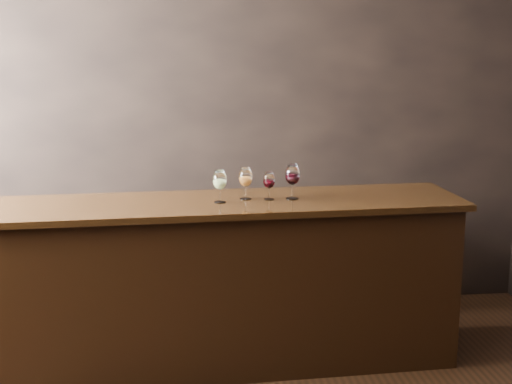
{
  "coord_description": "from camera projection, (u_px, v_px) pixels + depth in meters",
  "views": [
    {
      "loc": [
        -0.14,
        -2.89,
        1.98
      ],
      "look_at": [
        0.35,
        1.26,
        1.09
      ],
      "focal_mm": 50.0,
      "sensor_mm": 36.0,
      "label": 1
    }
  ],
  "objects": [
    {
      "name": "room_shell",
      "position": [
        149.0,
        83.0,
        2.95
      ],
      "size": [
        5.02,
        4.52,
        2.81
      ],
      "color": "black",
      "rests_on": "ground"
    },
    {
      "name": "bar_counter",
      "position": [
        220.0,
        287.0,
        4.37
      ],
      "size": [
        2.89,
        0.73,
        1.0
      ],
      "primitive_type": "cube",
      "rotation": [
        0.0,
        0.0,
        0.04
      ],
      "color": "black",
      "rests_on": "ground"
    },
    {
      "name": "bar_top",
      "position": [
        219.0,
        204.0,
        4.27
      ],
      "size": [
        2.99,
        0.81,
        0.04
      ],
      "primitive_type": "cube",
      "rotation": [
        0.0,
        0.0,
        0.04
      ],
      "color": "black",
      "rests_on": "bar_counter"
    },
    {
      "name": "back_bar_shelf",
      "position": [
        168.0,
        262.0,
        5.1
      ],
      "size": [
        2.37,
        0.4,
        0.85
      ],
      "primitive_type": "cube",
      "color": "black",
      "rests_on": "ground"
    },
    {
      "name": "glass_white",
      "position": [
        220.0,
        181.0,
        4.2
      ],
      "size": [
        0.08,
        0.08,
        0.19
      ],
      "color": "white",
      "rests_on": "bar_top"
    },
    {
      "name": "glass_amber",
      "position": [
        246.0,
        178.0,
        4.29
      ],
      "size": [
        0.08,
        0.08,
        0.19
      ],
      "color": "white",
      "rests_on": "bar_top"
    },
    {
      "name": "glass_red_a",
      "position": [
        269.0,
        181.0,
        4.28
      ],
      "size": [
        0.07,
        0.07,
        0.17
      ],
      "color": "white",
      "rests_on": "bar_top"
    },
    {
      "name": "glass_red_b",
      "position": [
        293.0,
        176.0,
        4.3
      ],
      "size": [
        0.09,
        0.09,
        0.21
      ],
      "color": "white",
      "rests_on": "bar_top"
    }
  ]
}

